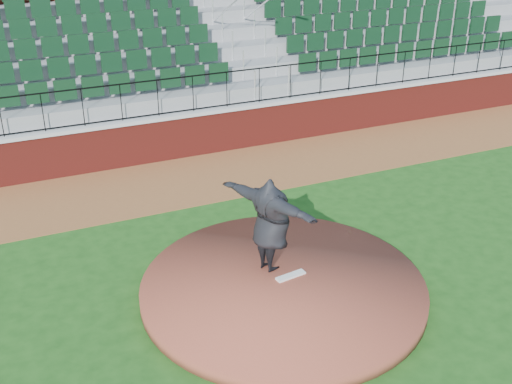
{
  "coord_description": "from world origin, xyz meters",
  "views": [
    {
      "loc": [
        -4.77,
        -9.37,
        7.03
      ],
      "look_at": [
        0.0,
        1.5,
        1.3
      ],
      "focal_mm": 44.76,
      "sensor_mm": 36.0,
      "label": 1
    }
  ],
  "objects": [
    {
      "name": "warning_track",
      "position": [
        0.0,
        5.4,
        0.01
      ],
      "size": [
        34.0,
        3.2,
        0.01
      ],
      "primitive_type": "cube",
      "color": "brown",
      "rests_on": "ground"
    },
    {
      "name": "field_wall",
      "position": [
        0.0,
        7.0,
        0.6
      ],
      "size": [
        34.0,
        0.35,
        1.2
      ],
      "primitive_type": "cube",
      "color": "maroon",
      "rests_on": "ground"
    },
    {
      "name": "wall_railing",
      "position": [
        0.0,
        7.0,
        1.8
      ],
      "size": [
        34.0,
        0.05,
        1.0
      ],
      "primitive_type": null,
      "color": "black",
      "rests_on": "wall_cap"
    },
    {
      "name": "ground",
      "position": [
        0.0,
        0.0,
        0.0
      ],
      "size": [
        90.0,
        90.0,
        0.0
      ],
      "primitive_type": "plane",
      "color": "#1A4A15",
      "rests_on": "ground"
    },
    {
      "name": "pitchers_mound",
      "position": [
        -0.24,
        -0.32,
        0.12
      ],
      "size": [
        5.4,
        5.4,
        0.25
      ],
      "primitive_type": "cylinder",
      "color": "brown",
      "rests_on": "ground"
    },
    {
      "name": "pitching_rubber",
      "position": [
        -0.02,
        -0.2,
        0.27
      ],
      "size": [
        0.63,
        0.24,
        0.04
      ],
      "primitive_type": "cube",
      "rotation": [
        0.0,
        0.0,
        0.15
      ],
      "color": "white",
      "rests_on": "pitchers_mound"
    },
    {
      "name": "seating_stands",
      "position": [
        0.0,
        9.72,
        2.3
      ],
      "size": [
        34.0,
        5.1,
        4.6
      ],
      "primitive_type": null,
      "color": "gray",
      "rests_on": "ground"
    },
    {
      "name": "concourse_wall",
      "position": [
        0.0,
        12.52,
        2.75
      ],
      "size": [
        34.0,
        0.5,
        5.5
      ],
      "primitive_type": "cube",
      "color": "maroon",
      "rests_on": "ground"
    },
    {
      "name": "pitcher",
      "position": [
        -0.25,
        0.24,
        1.22
      ],
      "size": [
        1.47,
        2.45,
        1.93
      ],
      "primitive_type": "imported",
      "rotation": [
        0.0,
        0.0,
        1.95
      ],
      "color": "black",
      "rests_on": "pitchers_mound"
    },
    {
      "name": "wall_cap",
      "position": [
        0.0,
        7.0,
        1.25
      ],
      "size": [
        34.0,
        0.45,
        0.1
      ],
      "primitive_type": "cube",
      "color": "#B7B7B7",
      "rests_on": "field_wall"
    }
  ]
}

